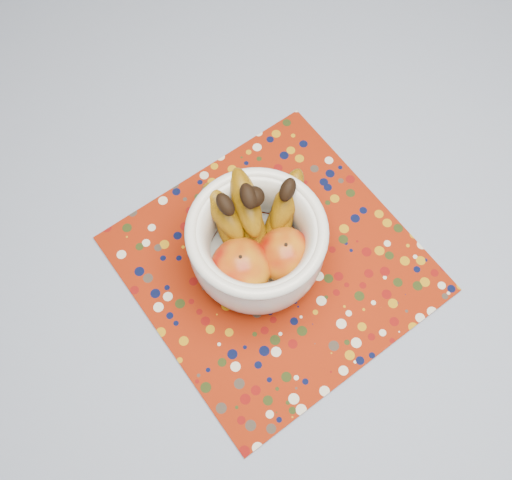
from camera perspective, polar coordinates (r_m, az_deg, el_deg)
table at (r=1.04m, az=6.27°, el=-2.04°), size 1.20×1.20×0.75m
tablecloth at (r=0.96m, az=6.76°, el=-0.27°), size 1.32×1.32×0.01m
placemat at (r=0.94m, az=1.71°, el=-2.26°), size 0.54×0.54×0.00m
fruit_bowl at (r=0.87m, az=0.09°, el=0.29°), size 0.23×0.22×0.17m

